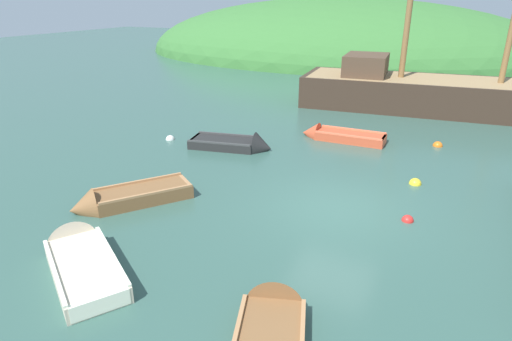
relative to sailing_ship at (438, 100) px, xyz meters
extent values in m
plane|color=#33564C|center=(-1.63, -13.55, -0.59)|extent=(120.00, 120.00, 0.00)
ellipsoid|color=#387033|center=(-11.53, 21.19, -0.59)|extent=(41.94, 27.63, 11.23)
cube|color=#38281E|center=(0.17, 0.02, -0.16)|extent=(14.79, 5.36, 2.45)
cube|color=#997A51|center=(0.17, 0.02, 1.02)|extent=(14.19, 4.99, 0.10)
cylinder|color=olive|center=(-2.00, -0.18, 4.79)|extent=(0.30, 0.30, 7.44)
cube|color=#4C3828|center=(-3.87, -0.35, 1.62)|extent=(2.45, 3.04, 1.10)
cube|color=black|center=(-7.26, -10.21, -0.48)|extent=(2.82, 1.76, 0.45)
cone|color=black|center=(-5.65, -9.89, -0.48)|extent=(0.89, 1.32, 1.21)
cube|color=#3B3B3B|center=(-8.50, -10.46, -0.41)|extent=(0.34, 1.15, 0.32)
cube|color=#3B3B3B|center=(-6.81, -10.12, -0.32)|extent=(0.41, 1.18, 0.05)
cube|color=#3B3B3B|center=(-7.71, -10.30, -0.32)|extent=(0.41, 1.18, 0.05)
cube|color=#3B3B3B|center=(-7.14, -10.79, -0.23)|extent=(2.54, 0.58, 0.07)
cube|color=#3B3B3B|center=(-7.38, -9.62, -0.23)|extent=(2.54, 0.58, 0.07)
cube|color=brown|center=(-6.98, -15.53, -0.45)|extent=(2.54, 2.90, 0.51)
cone|color=brown|center=(-8.00, -16.92, -0.45)|extent=(1.27, 1.19, 1.07)
cube|color=#AE7B4F|center=(-6.19, -14.45, -0.38)|extent=(0.89, 0.69, 0.35)
cube|color=#AE7B4F|center=(-7.27, -15.92, -0.26)|extent=(0.94, 0.76, 0.05)
cube|color=#AE7B4F|center=(-6.69, -15.14, -0.26)|extent=(0.94, 0.76, 0.05)
cube|color=#AE7B4F|center=(-7.40, -15.22, -0.17)|extent=(1.67, 2.23, 0.07)
cube|color=#AE7B4F|center=(-6.56, -15.84, -0.17)|extent=(1.67, 2.23, 0.07)
cube|color=#C64C2D|center=(-2.83, -7.21, -0.47)|extent=(2.83, 1.08, 0.47)
cone|color=#C64C2D|center=(-4.59, -7.23, -0.47)|extent=(0.71, 1.01, 1.00)
cube|color=#FF6E48|center=(-1.47, -7.20, -0.40)|extent=(0.13, 0.95, 0.33)
cube|color=#FF6E48|center=(-3.32, -7.21, -0.30)|extent=(0.19, 0.97, 0.05)
cube|color=#FF6E48|center=(-2.33, -7.21, -0.30)|extent=(0.19, 0.97, 0.05)
cube|color=#FF6E48|center=(-2.83, -6.72, -0.21)|extent=(2.77, 0.10, 0.07)
cube|color=#FF6E48|center=(-2.82, -7.70, -0.21)|extent=(2.77, 0.10, 0.07)
cube|color=beige|center=(-5.60, -19.14, -0.46)|extent=(2.99, 2.54, 0.50)
cone|color=beige|center=(-7.05, -18.22, -0.46)|extent=(1.22, 1.38, 1.20)
cube|color=white|center=(-4.49, -19.85, -0.38)|extent=(0.71, 1.02, 0.35)
cube|color=white|center=(-6.01, -18.88, -0.27)|extent=(0.77, 1.07, 0.05)
cube|color=white|center=(-5.20, -19.40, -0.27)|extent=(0.77, 1.07, 0.05)
cube|color=white|center=(-5.29, -18.64, -0.18)|extent=(2.31, 1.51, 0.07)
cube|color=white|center=(-5.92, -19.63, -0.18)|extent=(2.31, 1.51, 0.07)
cone|color=brown|center=(-1.63, -17.96, -0.51)|extent=(1.32, 1.06, 1.15)
cube|color=#AE7B4F|center=(-1.21, -19.24, -0.38)|extent=(1.12, 0.52, 0.05)
sphere|color=yellow|center=(0.21, -10.73, -0.59)|extent=(0.39, 0.39, 0.39)
sphere|color=white|center=(-9.81, -10.32, -0.59)|extent=(0.38, 0.38, 0.38)
sphere|color=red|center=(0.33, -13.43, -0.59)|extent=(0.33, 0.33, 0.33)
sphere|color=orange|center=(0.56, -6.30, -0.59)|extent=(0.39, 0.39, 0.39)
camera|label=1|loc=(1.11, -24.61, 5.10)|focal=30.35mm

